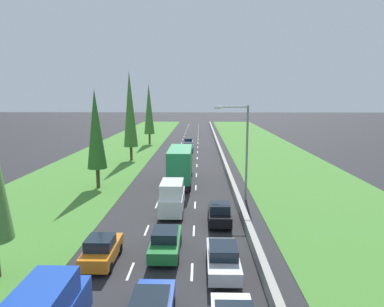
{
  "coord_description": "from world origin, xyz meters",
  "views": [
    {
      "loc": [
        2.17,
        -2.89,
        9.8
      ],
      "look_at": [
        0.87,
        53.02,
        0.41
      ],
      "focal_mm": 31.93,
      "sensor_mm": 36.0,
      "label": 1
    }
  ],
  "objects_px": {
    "yellow_hatchback_centre_lane": "(183,161)",
    "grey_sedan_centre_lane": "(186,154)",
    "black_hatchback_right_lane": "(219,214)",
    "teal_sedan_centre_lane": "(188,147)",
    "orange_hatchback_left_lane": "(102,250)",
    "poplar_tree_fourth": "(149,109)",
    "street_light_mast": "(243,146)",
    "poplar_tree_second": "(96,129)",
    "silver_hatchback_centre_lane": "(188,143)",
    "white_van_centre_lane": "(172,197)",
    "green_box_truck_centre_lane": "(181,165)",
    "silver_sedan_right_lane_second": "(223,258)",
    "poplar_tree_third": "(130,109)",
    "green_sedan_centre_lane": "(166,241)"
  },
  "relations": [
    {
      "from": "grey_sedan_centre_lane",
      "to": "black_hatchback_right_lane",
      "type": "bearing_deg",
      "value": -82.34
    },
    {
      "from": "silver_hatchback_centre_lane",
      "to": "poplar_tree_fourth",
      "type": "bearing_deg",
      "value": 157.65
    },
    {
      "from": "white_van_centre_lane",
      "to": "silver_hatchback_centre_lane",
      "type": "height_order",
      "value": "white_van_centre_lane"
    },
    {
      "from": "yellow_hatchback_centre_lane",
      "to": "street_light_mast",
      "type": "bearing_deg",
      "value": -66.95
    },
    {
      "from": "yellow_hatchback_centre_lane",
      "to": "poplar_tree_second",
      "type": "xyz_separation_m",
      "value": [
        -8.64,
        -11.08,
        5.53
      ]
    },
    {
      "from": "orange_hatchback_left_lane",
      "to": "silver_hatchback_centre_lane",
      "type": "relative_size",
      "value": 1.0
    },
    {
      "from": "orange_hatchback_left_lane",
      "to": "silver_hatchback_centre_lane",
      "type": "distance_m",
      "value": 47.57
    },
    {
      "from": "black_hatchback_right_lane",
      "to": "poplar_tree_fourth",
      "type": "height_order",
      "value": "poplar_tree_fourth"
    },
    {
      "from": "black_hatchback_right_lane",
      "to": "poplar_tree_second",
      "type": "distance_m",
      "value": 17.1
    },
    {
      "from": "silver_sedan_right_lane_second",
      "to": "street_light_mast",
      "type": "height_order",
      "value": "street_light_mast"
    },
    {
      "from": "yellow_hatchback_centre_lane",
      "to": "grey_sedan_centre_lane",
      "type": "height_order",
      "value": "yellow_hatchback_centre_lane"
    },
    {
      "from": "green_sedan_centre_lane",
      "to": "street_light_mast",
      "type": "relative_size",
      "value": 0.5
    },
    {
      "from": "teal_sedan_centre_lane",
      "to": "silver_hatchback_centre_lane",
      "type": "xyz_separation_m",
      "value": [
        -0.14,
        5.75,
        0.02
      ]
    },
    {
      "from": "yellow_hatchback_centre_lane",
      "to": "poplar_tree_fourth",
      "type": "xyz_separation_m",
      "value": [
        -8.03,
        22.92,
        6.38
      ]
    },
    {
      "from": "silver_sedan_right_lane_second",
      "to": "white_van_centre_lane",
      "type": "relative_size",
      "value": 0.92
    },
    {
      "from": "green_sedan_centre_lane",
      "to": "silver_hatchback_centre_lane",
      "type": "relative_size",
      "value": 1.15
    },
    {
      "from": "teal_sedan_centre_lane",
      "to": "orange_hatchback_left_lane",
      "type": "bearing_deg",
      "value": -95.05
    },
    {
      "from": "green_box_truck_centre_lane",
      "to": "silver_hatchback_centre_lane",
      "type": "bearing_deg",
      "value": 90.15
    },
    {
      "from": "orange_hatchback_left_lane",
      "to": "teal_sedan_centre_lane",
      "type": "bearing_deg",
      "value": 84.95
    },
    {
      "from": "white_van_centre_lane",
      "to": "yellow_hatchback_centre_lane",
      "type": "relative_size",
      "value": 1.26
    },
    {
      "from": "yellow_hatchback_centre_lane",
      "to": "orange_hatchback_left_lane",
      "type": "relative_size",
      "value": 1.0
    },
    {
      "from": "poplar_tree_second",
      "to": "grey_sedan_centre_lane",
      "type": "bearing_deg",
      "value": 62.96
    },
    {
      "from": "poplar_tree_fourth",
      "to": "street_light_mast",
      "type": "distance_m",
      "value": 40.65
    },
    {
      "from": "poplar_tree_fourth",
      "to": "street_light_mast",
      "type": "bearing_deg",
      "value": -69.19
    },
    {
      "from": "street_light_mast",
      "to": "silver_hatchback_centre_lane",
      "type": "bearing_deg",
      "value": 100.31
    },
    {
      "from": "teal_sedan_centre_lane",
      "to": "poplar_tree_third",
      "type": "xyz_separation_m",
      "value": [
        -8.48,
        -8.83,
        7.03
      ]
    },
    {
      "from": "silver_sedan_right_lane_second",
      "to": "yellow_hatchback_centre_lane",
      "type": "height_order",
      "value": "yellow_hatchback_centre_lane"
    },
    {
      "from": "poplar_tree_third",
      "to": "silver_hatchback_centre_lane",
      "type": "bearing_deg",
      "value": 60.22
    },
    {
      "from": "yellow_hatchback_centre_lane",
      "to": "poplar_tree_third",
      "type": "distance_m",
      "value": 11.92
    },
    {
      "from": "green_box_truck_centre_lane",
      "to": "yellow_hatchback_centre_lane",
      "type": "xyz_separation_m",
      "value": [
        -0.18,
        8.96,
        -1.35
      ]
    },
    {
      "from": "black_hatchback_right_lane",
      "to": "yellow_hatchback_centre_lane",
      "type": "bearing_deg",
      "value": 100.29
    },
    {
      "from": "silver_hatchback_centre_lane",
      "to": "poplar_tree_fourth",
      "type": "distance_m",
      "value": 10.86
    },
    {
      "from": "grey_sedan_centre_lane",
      "to": "orange_hatchback_left_lane",
      "type": "bearing_deg",
      "value": -96.07
    },
    {
      "from": "yellow_hatchback_centre_lane",
      "to": "silver_hatchback_centre_lane",
      "type": "relative_size",
      "value": 1.0
    },
    {
      "from": "silver_hatchback_centre_lane",
      "to": "poplar_tree_third",
      "type": "xyz_separation_m",
      "value": [
        -8.35,
        -14.58,
        7.01
      ]
    },
    {
      "from": "green_sedan_centre_lane",
      "to": "grey_sedan_centre_lane",
      "type": "distance_m",
      "value": 32.71
    },
    {
      "from": "yellow_hatchback_centre_lane",
      "to": "poplar_tree_second",
      "type": "height_order",
      "value": "poplar_tree_second"
    },
    {
      "from": "yellow_hatchback_centre_lane",
      "to": "poplar_tree_third",
      "type": "relative_size",
      "value": 0.29
    },
    {
      "from": "black_hatchback_right_lane",
      "to": "poplar_tree_third",
      "type": "distance_m",
      "value": 29.82
    },
    {
      "from": "green_sedan_centre_lane",
      "to": "teal_sedan_centre_lane",
      "type": "height_order",
      "value": "same"
    },
    {
      "from": "silver_sedan_right_lane_second",
      "to": "poplar_tree_fourth",
      "type": "distance_m",
      "value": 53.29
    },
    {
      "from": "black_hatchback_right_lane",
      "to": "orange_hatchback_left_lane",
      "type": "relative_size",
      "value": 1.0
    },
    {
      "from": "green_box_truck_centre_lane",
      "to": "street_light_mast",
      "type": "xyz_separation_m",
      "value": [
        6.22,
        -6.07,
        3.05
      ]
    },
    {
      "from": "silver_sedan_right_lane_second",
      "to": "green_box_truck_centre_lane",
      "type": "height_order",
      "value": "green_box_truck_centre_lane"
    },
    {
      "from": "grey_sedan_centre_lane",
      "to": "silver_sedan_right_lane_second",
      "type": "bearing_deg",
      "value": -84.29
    },
    {
      "from": "street_light_mast",
      "to": "silver_sedan_right_lane_second",
      "type": "bearing_deg",
      "value": -101.36
    },
    {
      "from": "black_hatchback_right_lane",
      "to": "silver_hatchback_centre_lane",
      "type": "xyz_separation_m",
      "value": [
        -3.77,
        40.91,
        0.0
      ]
    },
    {
      "from": "green_box_truck_centre_lane",
      "to": "silver_hatchback_centre_lane",
      "type": "height_order",
      "value": "green_box_truck_centre_lane"
    },
    {
      "from": "grey_sedan_centre_lane",
      "to": "street_light_mast",
      "type": "bearing_deg",
      "value": -73.65
    },
    {
      "from": "green_box_truck_centre_lane",
      "to": "black_hatchback_right_lane",
      "type": "distance_m",
      "value": 12.99
    }
  ]
}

